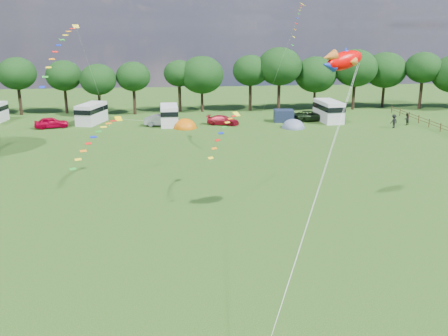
{
  "coord_description": "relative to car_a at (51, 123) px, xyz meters",
  "views": [
    {
      "loc": [
        -3.71,
        -25.36,
        13.64
      ],
      "look_at": [
        0.0,
        8.0,
        4.0
      ],
      "focal_mm": 40.0,
      "sensor_mm": 36.0,
      "label": 1
    }
  ],
  "objects": [
    {
      "name": "car_d",
      "position": [
        36.89,
        1.34,
        -0.02
      ],
      "size": [
        5.87,
        3.56,
        1.49
      ],
      "primitive_type": "imported",
      "rotation": [
        0.0,
        0.0,
        1.78
      ],
      "color": "black",
      "rests_on": "ground"
    },
    {
      "name": "fish_kite",
      "position": [
        27.44,
        -37.55,
        10.66
      ],
      "size": [
        3.46,
        2.12,
        1.81
      ],
      "rotation": [
        0.0,
        -0.21,
        0.37
      ],
      "color": "#EA0100",
      "rests_on": "ground"
    },
    {
      "name": "car_b",
      "position": [
        15.03,
        -0.19,
        0.02
      ],
      "size": [
        4.59,
        2.14,
        1.56
      ],
      "primitive_type": "imported",
      "rotation": [
        0.0,
        0.0,
        1.46
      ],
      "color": "gray",
      "rests_on": "ground"
    },
    {
      "name": "car_a",
      "position": [
        0.0,
        0.0,
        0.0
      ],
      "size": [
        4.9,
        2.89,
        1.53
      ],
      "primitive_type": "imported",
      "rotation": [
        0.0,
        0.0,
        1.82
      ],
      "color": "#AC0023",
      "rests_on": "ground"
    },
    {
      "name": "campervan_c",
      "position": [
        16.13,
        0.51,
        0.72
      ],
      "size": [
        2.47,
        5.68,
        2.77
      ],
      "rotation": [
        0.0,
        0.0,
        1.58
      ],
      "color": "silver",
      "rests_on": "ground"
    },
    {
      "name": "campervan_b",
      "position": [
        5.05,
        2.9,
        0.77
      ],
      "size": [
        4.11,
        6.3,
        2.86
      ],
      "rotation": [
        0.0,
        0.0,
        1.27
      ],
      "color": "silver",
      "rests_on": "ground"
    },
    {
      "name": "walker_b",
      "position": [
        46.74,
        -5.21,
        0.19
      ],
      "size": [
        1.36,
        1.03,
        1.91
      ],
      "primitive_type": "imported",
      "rotation": [
        0.0,
        0.0,
        3.56
      ],
      "color": "black",
      "rests_on": "ground"
    },
    {
      "name": "streamer_kite_b",
      "position": [
        9.97,
        -25.39,
        3.53
      ],
      "size": [
        4.31,
        4.59,
        3.81
      ],
      "rotation": [
        0.0,
        0.0,
        0.4
      ],
      "color": "#FFCC00",
      "rests_on": "ground"
    },
    {
      "name": "fence",
      "position": [
        51.84,
        -9.83,
        -0.06
      ],
      "size": [
        0.12,
        33.12,
        1.2
      ],
      "color": "#472D19",
      "rests_on": "ground"
    },
    {
      "name": "streamer_kite_a",
      "position": [
        5.88,
        -18.15,
        10.92
      ],
      "size": [
        3.34,
        5.49,
        5.76
      ],
      "rotation": [
        0.0,
        0.0,
        0.44
      ],
      "color": "yellow",
      "rests_on": "ground"
    },
    {
      "name": "car_c",
      "position": [
        23.7,
        -0.34,
        -0.1
      ],
      "size": [
        4.77,
        3.19,
        1.32
      ],
      "primitive_type": "imported",
      "rotation": [
        0.0,
        0.0,
        1.24
      ],
      "color": "maroon",
      "rests_on": "ground"
    },
    {
      "name": "campervan_d",
      "position": [
        39.36,
        0.67,
        0.87
      ],
      "size": [
        3.07,
        6.37,
        3.04
      ],
      "rotation": [
        0.0,
        0.0,
        1.64
      ],
      "color": "silver",
      "rests_on": "ground"
    },
    {
      "name": "streamer_kite_d",
      "position": [
        29.7,
        -17.31,
        13.7
      ],
      "size": [
        2.54,
        5.07,
        4.27
      ],
      "rotation": [
        0.0,
        0.0,
        1.11
      ],
      "color": "yellow",
      "rests_on": "ground"
    },
    {
      "name": "streamer_kite_c",
      "position": [
        20.62,
        -31.07,
        5.06
      ],
      "size": [
        3.1,
        4.85,
        2.77
      ],
      "rotation": [
        0.0,
        0.0,
        0.62
      ],
      "color": "#F6FF1D",
      "rests_on": "ground"
    },
    {
      "name": "tent_greyblue",
      "position": [
        33.07,
        -3.64,
        -0.74
      ],
      "size": [
        3.25,
        3.56,
        2.42
      ],
      "color": "slate",
      "rests_on": "ground"
    },
    {
      "name": "ground_plane",
      "position": [
        19.84,
        -44.33,
        -0.77
      ],
      "size": [
        180.0,
        180.0,
        0.0
      ],
      "primitive_type": "plane",
      "color": "black",
      "rests_on": "ground"
    },
    {
      "name": "tree_line",
      "position": [
        25.14,
        10.66,
        5.58
      ],
      "size": [
        102.98,
        10.98,
        10.27
      ],
      "color": "black",
      "rests_on": "ground"
    },
    {
      "name": "walker_a",
      "position": [
        49.48,
        -3.36,
        0.09
      ],
      "size": [
        0.97,
        0.88,
        1.7
      ],
      "primitive_type": "imported",
      "rotation": [
        0.0,
        0.0,
        3.72
      ],
      "color": "black",
      "rests_on": "ground"
    },
    {
      "name": "tent_orange",
      "position": [
        18.24,
        -1.99,
        -0.74
      ],
      "size": [
        3.27,
        3.58,
        2.56
      ],
      "color": "#C25B05",
      "rests_on": "ground"
    },
    {
      "name": "awning_navy",
      "position": [
        32.79,
        1.1,
        0.11
      ],
      "size": [
        3.06,
        2.61,
        1.75
      ],
      "primitive_type": "cube",
      "rotation": [
        0.0,
        0.0,
        -0.13
      ],
      "color": "#182037",
      "rests_on": "ground"
    }
  ]
}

